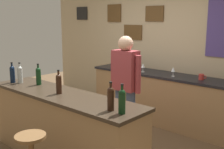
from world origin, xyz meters
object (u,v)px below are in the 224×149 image
(wine_bottle_a, at_px, (12,74))
(wine_bottle_d, at_px, (59,83))
(wine_glass_c, at_px, (173,70))
(wine_bottle_b, at_px, (20,74))
(wine_bottle_c, at_px, (38,75))
(bartender, at_px, (125,84))
(wine_glass_a, at_px, (127,63))
(wine_bottle_f, at_px, (122,100))
(wine_glass_b, at_px, (143,66))
(wine_bottle_e, at_px, (111,98))
(coffee_mug, at_px, (201,77))

(wine_bottle_a, distance_m, wine_bottle_d, 1.01)
(wine_bottle_d, xyz_separation_m, wine_glass_c, (0.49, 1.99, -0.05))
(wine_bottle_b, bearing_deg, wine_bottle_c, 21.78)
(bartender, height_order, wine_bottle_a, bartender)
(wine_bottle_c, height_order, wine_bottle_d, same)
(bartender, relative_size, wine_glass_a, 10.45)
(wine_bottle_f, bearing_deg, bartender, 127.34)
(bartender, bearing_deg, wine_glass_b, 113.32)
(wine_bottle_c, relative_size, wine_bottle_e, 1.00)
(bartender, height_order, wine_bottle_e, bartender)
(bartender, relative_size, wine_glass_c, 10.45)
(wine_glass_a, bearing_deg, wine_bottle_c, -91.89)
(wine_bottle_c, xyz_separation_m, coffee_mug, (1.57, 1.94, -0.11))
(wine_bottle_c, distance_m, wine_glass_b, 1.93)
(bartender, xyz_separation_m, wine_bottle_d, (-0.36, -0.88, 0.12))
(wine_bottle_c, bearing_deg, wine_glass_a, 88.11)
(wine_bottle_a, distance_m, wine_bottle_e, 1.93)
(wine_bottle_c, distance_m, wine_glass_c, 2.18)
(wine_bottle_d, relative_size, wine_bottle_f, 1.00)
(wine_bottle_f, bearing_deg, wine_bottle_d, 177.13)
(bartender, distance_m, coffee_mug, 1.31)
(wine_bottle_d, distance_m, wine_glass_a, 2.12)
(wine_glass_a, xyz_separation_m, coffee_mug, (1.50, -0.01, -0.06))
(bartender, relative_size, wine_bottle_f, 5.29)
(wine_glass_a, bearing_deg, wine_bottle_b, -99.83)
(wine_bottle_f, relative_size, wine_glass_a, 1.97)
(bartender, distance_m, wine_bottle_b, 1.55)
(wine_glass_b, distance_m, coffee_mug, 1.08)
(wine_bottle_a, bearing_deg, wine_bottle_c, 23.85)
(wine_bottle_c, distance_m, wine_bottle_d, 0.61)
(wine_glass_c, distance_m, coffee_mug, 0.48)
(wine_bottle_e, relative_size, wine_glass_a, 1.97)
(wine_glass_b, height_order, wine_glass_c, same)
(wine_bottle_d, relative_size, wine_glass_a, 1.97)
(coffee_mug, bearing_deg, wine_glass_b, -176.42)
(wine_bottle_b, xyz_separation_m, coffee_mug, (1.86, 2.05, -0.11))
(wine_bottle_c, bearing_deg, coffee_mug, 50.98)
(wine_bottle_a, relative_size, wine_glass_c, 1.97)
(bartender, xyz_separation_m, wine_bottle_c, (-0.96, -0.78, 0.12))
(wine_glass_b, bearing_deg, coffee_mug, 3.58)
(wine_bottle_a, height_order, wine_glass_a, wine_bottle_a)
(wine_bottle_c, bearing_deg, bartender, 38.99)
(bartender, xyz_separation_m, wine_glass_b, (-0.47, 1.09, 0.07))
(bartender, height_order, wine_bottle_d, bartender)
(bartender, xyz_separation_m, wine_bottle_e, (0.57, -0.94, 0.12))
(wine_glass_b, relative_size, wine_glass_c, 1.00)
(wine_glass_c, height_order, coffee_mug, wine_glass_c)
(wine_bottle_c, height_order, wine_bottle_e, same)
(wine_glass_a, relative_size, wine_glass_b, 1.00)
(bartender, distance_m, wine_bottle_f, 1.18)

